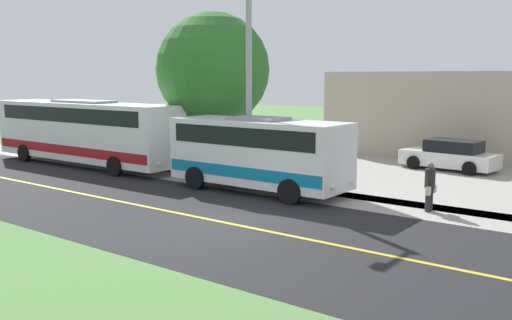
% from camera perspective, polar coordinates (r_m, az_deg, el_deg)
% --- Properties ---
extents(ground_plane, '(120.00, 120.00, 0.00)m').
position_cam_1_polar(ground_plane, '(17.16, -2.45, -6.51)').
color(ground_plane, '#548442').
extents(road_surface, '(8.00, 100.00, 0.01)m').
position_cam_1_polar(road_surface, '(17.16, -2.45, -6.49)').
color(road_surface, black).
rests_on(road_surface, ground).
extents(sidewalk, '(2.40, 100.00, 0.01)m').
position_cam_1_polar(sidewalk, '(21.32, 6.48, -3.59)').
color(sidewalk, '#9E9991').
rests_on(sidewalk, ground).
extents(parking_lot_surface, '(14.00, 36.00, 0.01)m').
position_cam_1_polar(parking_lot_surface, '(26.66, 20.05, -1.64)').
color(parking_lot_surface, '#9E9991').
rests_on(parking_lot_surface, ground).
extents(road_centre_line, '(0.16, 100.00, 0.00)m').
position_cam_1_polar(road_centre_line, '(17.16, -2.45, -6.48)').
color(road_centre_line, gold).
rests_on(road_centre_line, ground).
extents(shuttle_bus_front, '(2.60, 7.36, 2.90)m').
position_cam_1_polar(shuttle_bus_front, '(21.74, 0.25, 0.95)').
color(shuttle_bus_front, white).
rests_on(shuttle_bus_front, ground).
extents(transit_bus_rear, '(2.56, 11.99, 3.27)m').
position_cam_1_polar(transit_bus_rear, '(29.47, -16.94, 2.93)').
color(transit_bus_rear, white).
rests_on(transit_bus_rear, ground).
extents(pedestrian_with_bags, '(0.72, 0.34, 1.64)m').
position_cam_1_polar(pedestrian_with_bags, '(19.43, 17.17, -2.46)').
color(pedestrian_with_bags, '#262628').
rests_on(pedestrian_with_bags, ground).
extents(street_light_pole, '(1.97, 0.24, 7.66)m').
position_cam_1_polar(street_light_pole, '(22.40, -0.93, 7.95)').
color(street_light_pole, '#9E9EA3').
rests_on(street_light_pole, ground).
extents(parked_car_near, '(2.32, 4.55, 1.45)m').
position_cam_1_polar(parked_car_near, '(28.47, 19.04, 0.42)').
color(parked_car_near, white).
rests_on(parked_car_near, ground).
extents(tree_curbside, '(5.35, 5.35, 7.43)m').
position_cam_1_polar(tree_curbside, '(26.90, -4.37, 9.09)').
color(tree_curbside, brown).
rests_on(tree_curbside, ground).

